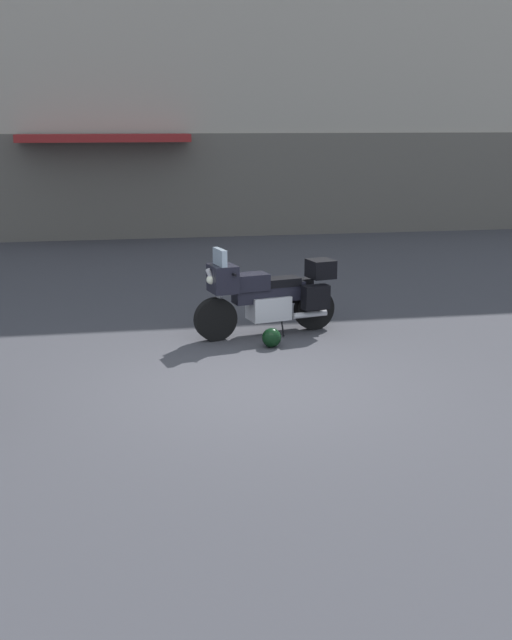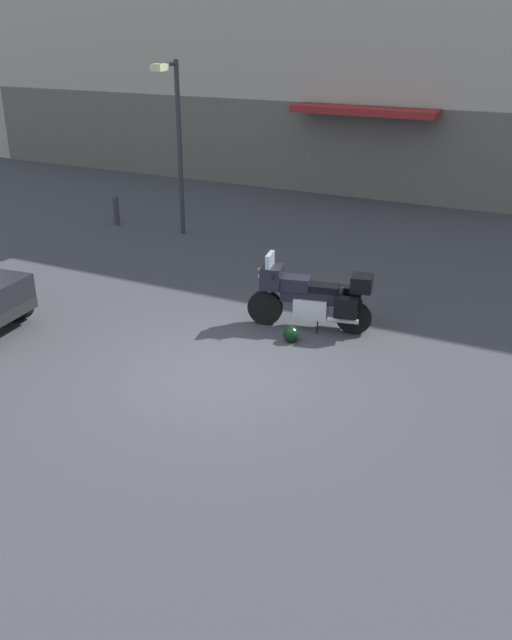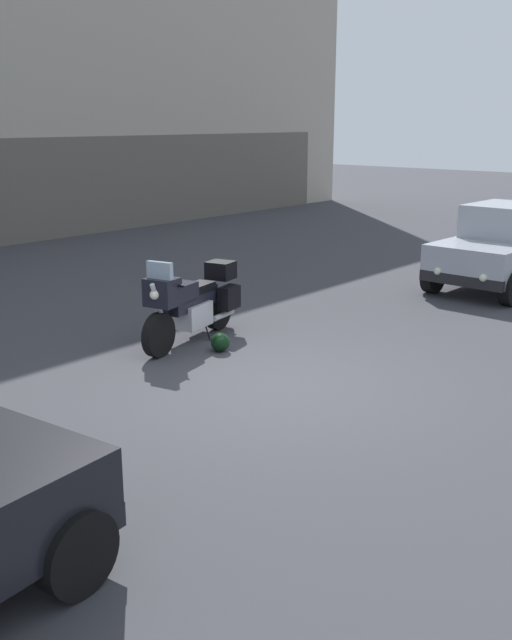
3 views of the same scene
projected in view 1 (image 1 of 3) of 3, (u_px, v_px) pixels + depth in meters
name	position (u px, v px, depth m)	size (l,w,h in m)	color
ground_plane	(255.00, 388.00, 9.35)	(80.00, 80.00, 0.00)	#38383D
motorcycle	(269.00, 294.00, 11.52)	(2.24, 1.00, 1.36)	black
helmet	(272.00, 338.00, 10.98)	(0.28, 0.28, 0.28)	black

